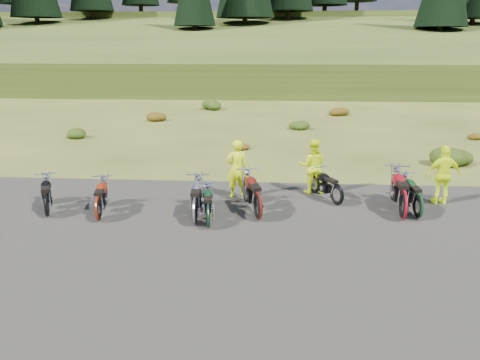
# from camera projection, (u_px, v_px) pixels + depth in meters

# --- Properties ---
(ground) EXTENTS (300.00, 300.00, 0.00)m
(ground) POSITION_uv_depth(u_px,v_px,m) (233.00, 225.00, 12.70)
(ground) COLOR #3C4818
(ground) RESTS_ON ground
(gravel_pad) EXTENTS (20.00, 12.00, 0.04)m
(gravel_pad) POSITION_uv_depth(u_px,v_px,m) (226.00, 258.00, 10.79)
(gravel_pad) COLOR black
(gravel_pad) RESTS_ON ground
(hill_slope) EXTENTS (300.00, 45.97, 9.37)m
(hill_slope) POSITION_uv_depth(u_px,v_px,m) (265.00, 79.00, 60.49)
(hill_slope) COLOR #2D3D14
(hill_slope) RESTS_ON ground
(hill_plateau) EXTENTS (300.00, 90.00, 9.17)m
(hill_plateau) POSITION_uv_depth(u_px,v_px,m) (269.00, 60.00, 117.83)
(hill_plateau) COLOR #2D3D14
(hill_plateau) RESTS_ON ground
(shrub_1) EXTENTS (1.03, 1.03, 0.61)m
(shrub_1) POSITION_uv_depth(u_px,v_px,m) (75.00, 132.00, 24.02)
(shrub_1) COLOR #1C320C
(shrub_1) RESTS_ON ground
(shrub_2) EXTENTS (1.30, 1.30, 0.77)m
(shrub_2) POSITION_uv_depth(u_px,v_px,m) (155.00, 115.00, 28.87)
(shrub_2) COLOR #5C2F0B
(shrub_2) RESTS_ON ground
(shrub_3) EXTENTS (1.56, 1.56, 0.92)m
(shrub_3) POSITION_uv_depth(u_px,v_px,m) (213.00, 103.00, 33.72)
(shrub_3) COLOR #1C320C
(shrub_3) RESTS_ON ground
(shrub_4) EXTENTS (0.77, 0.77, 0.45)m
(shrub_4) POSITION_uv_depth(u_px,v_px,m) (241.00, 145.00, 21.46)
(shrub_4) COLOR #5C2F0B
(shrub_4) RESTS_ON ground
(shrub_5) EXTENTS (1.03, 1.03, 0.61)m
(shrub_5) POSITION_uv_depth(u_px,v_px,m) (299.00, 124.00, 26.31)
(shrub_5) COLOR #1C320C
(shrub_5) RESTS_ON ground
(shrub_6) EXTENTS (1.30, 1.30, 0.77)m
(shrub_6) POSITION_uv_depth(u_px,v_px,m) (338.00, 110.00, 31.16)
(shrub_6) COLOR #5C2F0B
(shrub_6) RESTS_ON ground
(shrub_7) EXTENTS (1.56, 1.56, 0.92)m
(shrub_7) POSITION_uv_depth(u_px,v_px,m) (453.00, 153.00, 18.81)
(shrub_7) COLOR #1C320C
(shrub_7) RESTS_ON ground
(shrub_8) EXTENTS (0.77, 0.77, 0.45)m
(shrub_8) POSITION_uv_depth(u_px,v_px,m) (473.00, 135.00, 23.75)
(shrub_8) COLOR #5C2F0B
(shrub_8) RESTS_ON ground
(motorcycle_0) EXTENTS (1.35, 2.03, 1.01)m
(motorcycle_0) POSITION_uv_depth(u_px,v_px,m) (48.00, 217.00, 13.29)
(motorcycle_0) COLOR black
(motorcycle_0) RESTS_ON ground
(motorcycle_1) EXTENTS (0.99, 2.01, 1.01)m
(motorcycle_1) POSITION_uv_depth(u_px,v_px,m) (99.00, 221.00, 13.00)
(motorcycle_1) COLOR maroon
(motorcycle_1) RESTS_ON ground
(motorcycle_2) EXTENTS (0.87, 1.93, 0.98)m
(motorcycle_2) POSITION_uv_depth(u_px,v_px,m) (208.00, 228.00, 12.50)
(motorcycle_2) COLOR black
(motorcycle_2) RESTS_ON ground
(motorcycle_3) EXTENTS (0.85, 2.15, 1.10)m
(motorcycle_3) POSITION_uv_depth(u_px,v_px,m) (195.00, 225.00, 12.75)
(motorcycle_3) COLOR #9C9CA0
(motorcycle_3) RESTS_ON ground
(motorcycle_4) EXTENTS (1.33, 2.35, 1.17)m
(motorcycle_4) POSITION_uv_depth(u_px,v_px,m) (258.00, 220.00, 13.07)
(motorcycle_4) COLOR #51120D
(motorcycle_4) RESTS_ON ground
(motorcycle_5) EXTENTS (1.43, 1.92, 0.97)m
(motorcycle_5) POSITION_uv_depth(u_px,v_px,m) (336.00, 206.00, 14.22)
(motorcycle_5) COLOR black
(motorcycle_5) RESTS_ON ground
(motorcycle_6) EXTENTS (0.96, 2.40, 1.23)m
(motorcycle_6) POSITION_uv_depth(u_px,v_px,m) (402.00, 220.00, 13.10)
(motorcycle_6) COLOR maroon
(motorcycle_6) RESTS_ON ground
(motorcycle_7) EXTENTS (0.80, 2.04, 1.05)m
(motorcycle_7) POSITION_uv_depth(u_px,v_px,m) (417.00, 218.00, 13.21)
(motorcycle_7) COLOR #0E3315
(motorcycle_7) RESTS_ON ground
(person_middle) EXTENTS (0.79, 0.66, 1.85)m
(person_middle) POSITION_uv_depth(u_px,v_px,m) (237.00, 169.00, 14.73)
(person_middle) COLOR #C7E00B
(person_middle) RESTS_ON ground
(person_right_a) EXTENTS (0.88, 0.69, 1.79)m
(person_right_a) POSITION_uv_depth(u_px,v_px,m) (312.00, 167.00, 15.15)
(person_right_a) COLOR #C7E00B
(person_right_a) RESTS_ON ground
(person_right_b) EXTENTS (1.10, 0.55, 1.81)m
(person_right_b) POSITION_uv_depth(u_px,v_px,m) (443.00, 176.00, 14.10)
(person_right_b) COLOR #C7E00B
(person_right_b) RESTS_ON ground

